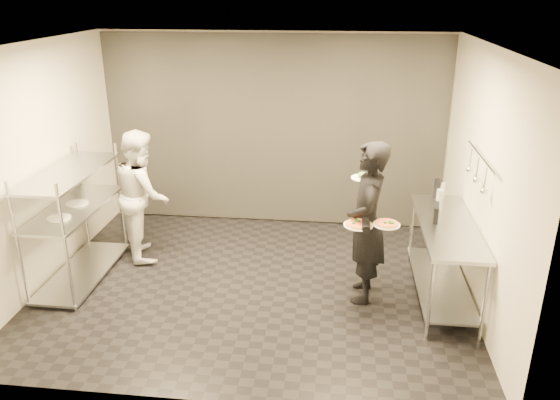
# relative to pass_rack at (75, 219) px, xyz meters

# --- Properties ---
(room_shell) EXTENTS (5.00, 4.00, 2.80)m
(room_shell) POSITION_rel_pass_rack_xyz_m (2.15, 1.18, 0.63)
(room_shell) COLOR black
(room_shell) RESTS_ON ground
(pass_rack) EXTENTS (0.60, 1.60, 1.50)m
(pass_rack) POSITION_rel_pass_rack_xyz_m (0.00, 0.00, 0.00)
(pass_rack) COLOR #B9BCC1
(pass_rack) RESTS_ON ground
(prep_counter) EXTENTS (0.60, 1.80, 0.92)m
(prep_counter) POSITION_rel_pass_rack_xyz_m (4.33, 0.00, -0.14)
(prep_counter) COLOR #B9BCC1
(prep_counter) RESTS_ON ground
(utensil_rail) EXTENTS (0.07, 1.20, 0.31)m
(utensil_rail) POSITION_rel_pass_rack_xyz_m (4.58, 0.00, 0.78)
(utensil_rail) COLOR #B9BCC1
(utensil_rail) RESTS_ON room_shell
(waiter) EXTENTS (0.46, 0.69, 1.85)m
(waiter) POSITION_rel_pass_rack_xyz_m (3.44, -0.09, 0.16)
(waiter) COLOR black
(waiter) RESTS_ON ground
(chef) EXTENTS (0.93, 1.02, 1.70)m
(chef) POSITION_rel_pass_rack_xyz_m (0.60, 0.68, 0.08)
(chef) COLOR silver
(chef) RESTS_ON ground
(pizza_plate_near) EXTENTS (0.31, 0.31, 0.05)m
(pizza_plate_near) POSITION_rel_pass_rack_xyz_m (3.34, -0.31, 0.23)
(pizza_plate_near) COLOR white
(pizza_plate_near) RESTS_ON waiter
(pizza_plate_far) EXTENTS (0.28, 0.28, 0.05)m
(pizza_plate_far) POSITION_rel_pass_rack_xyz_m (3.64, -0.35, 0.27)
(pizza_plate_far) COLOR white
(pizza_plate_far) RESTS_ON waiter
(salad_plate) EXTENTS (0.27, 0.27, 0.07)m
(salad_plate) POSITION_rel_pass_rack_xyz_m (3.39, 0.19, 0.60)
(salad_plate) COLOR white
(salad_plate) RESTS_ON waiter
(pos_monitor) EXTENTS (0.09, 0.26, 0.18)m
(pos_monitor) POSITION_rel_pass_rack_xyz_m (4.21, 0.09, 0.24)
(pos_monitor) COLOR black
(pos_monitor) RESTS_ON prep_counter
(bottle_green) EXTENTS (0.07, 0.07, 0.26)m
(bottle_green) POSITION_rel_pass_rack_xyz_m (4.28, 0.37, 0.28)
(bottle_green) COLOR #98A698
(bottle_green) RESTS_ON prep_counter
(bottle_clear) EXTENTS (0.06, 0.06, 0.20)m
(bottle_clear) POSITION_rel_pass_rack_xyz_m (4.39, 0.80, 0.25)
(bottle_clear) COLOR #98A698
(bottle_clear) RESTS_ON prep_counter
(bottle_dark) EXTENTS (0.07, 0.07, 0.25)m
(bottle_dark) POSITION_rel_pass_rack_xyz_m (4.32, 0.80, 0.28)
(bottle_dark) COLOR black
(bottle_dark) RESTS_ON prep_counter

